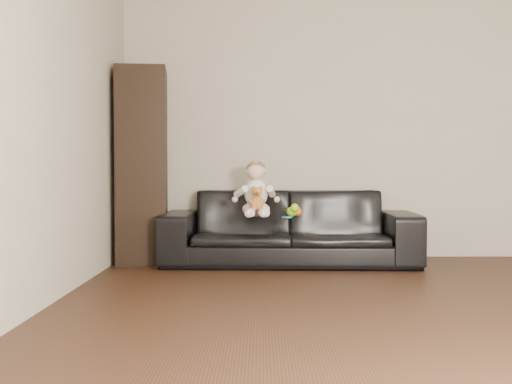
{
  "coord_description": "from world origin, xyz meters",
  "views": [
    {
      "loc": [
        -1.16,
        -3.59,
        0.86
      ],
      "look_at": [
        -1.2,
        2.14,
        0.66
      ],
      "focal_mm": 45.0,
      "sensor_mm": 36.0,
      "label": 1
    }
  ],
  "objects_px": {
    "baby": "(256,192)",
    "toy_rattle": "(298,212)",
    "cabinet": "(142,166)",
    "teddy_bear": "(257,199)",
    "toy_green": "(292,212)",
    "toy_blue_disc": "(287,217)",
    "sofa": "(289,227)"
  },
  "relations": [
    {
      "from": "sofa",
      "to": "toy_green",
      "type": "xyz_separation_m",
      "value": [
        0.02,
        -0.13,
        0.15
      ]
    },
    {
      "from": "toy_blue_disc",
      "to": "toy_rattle",
      "type": "bearing_deg",
      "value": 58.51
    },
    {
      "from": "baby",
      "to": "teddy_bear",
      "type": "relative_size",
      "value": 2.34
    },
    {
      "from": "sofa",
      "to": "cabinet",
      "type": "bearing_deg",
      "value": 177.03
    },
    {
      "from": "teddy_bear",
      "to": "toy_blue_disc",
      "type": "bearing_deg",
      "value": 4.08
    },
    {
      "from": "toy_green",
      "to": "toy_blue_disc",
      "type": "bearing_deg",
      "value": -110.16
    },
    {
      "from": "sofa",
      "to": "toy_green",
      "type": "distance_m",
      "value": 0.2
    },
    {
      "from": "cabinet",
      "to": "baby",
      "type": "height_order",
      "value": "cabinet"
    },
    {
      "from": "sofa",
      "to": "toy_rattle",
      "type": "relative_size",
      "value": 30.65
    },
    {
      "from": "teddy_bear",
      "to": "toy_blue_disc",
      "type": "relative_size",
      "value": 2.17
    },
    {
      "from": "toy_rattle",
      "to": "toy_blue_disc",
      "type": "relative_size",
      "value": 0.77
    },
    {
      "from": "toy_green",
      "to": "toy_blue_disc",
      "type": "relative_size",
      "value": 1.29
    },
    {
      "from": "sofa",
      "to": "baby",
      "type": "bearing_deg",
      "value": -156.53
    },
    {
      "from": "toy_rattle",
      "to": "sofa",
      "type": "bearing_deg",
      "value": 128.04
    },
    {
      "from": "baby",
      "to": "toy_blue_disc",
      "type": "xyz_separation_m",
      "value": [
        0.27,
        -0.14,
        -0.21
      ]
    },
    {
      "from": "cabinet",
      "to": "toy_green",
      "type": "xyz_separation_m",
      "value": [
        1.38,
        -0.23,
        -0.41
      ]
    },
    {
      "from": "sofa",
      "to": "toy_rattle",
      "type": "height_order",
      "value": "sofa"
    },
    {
      "from": "cabinet",
      "to": "toy_rattle",
      "type": "bearing_deg",
      "value": -14.37
    },
    {
      "from": "baby",
      "to": "toy_green",
      "type": "bearing_deg",
      "value": -12.46
    },
    {
      "from": "toy_blue_disc",
      "to": "toy_green",
      "type": "bearing_deg",
      "value": 69.84
    },
    {
      "from": "cabinet",
      "to": "toy_rattle",
      "type": "distance_m",
      "value": 1.51
    },
    {
      "from": "toy_rattle",
      "to": "baby",
      "type": "bearing_deg",
      "value": -175.4
    },
    {
      "from": "sofa",
      "to": "toy_rattle",
      "type": "bearing_deg",
      "value": -50.73
    },
    {
      "from": "baby",
      "to": "toy_blue_disc",
      "type": "bearing_deg",
      "value": -39.27
    },
    {
      "from": "toy_rattle",
      "to": "toy_blue_disc",
      "type": "distance_m",
      "value": 0.21
    },
    {
      "from": "baby",
      "to": "toy_green",
      "type": "relative_size",
      "value": 3.93
    },
    {
      "from": "baby",
      "to": "toy_blue_disc",
      "type": "distance_m",
      "value": 0.37
    },
    {
      "from": "teddy_bear",
      "to": "toy_blue_disc",
      "type": "xyz_separation_m",
      "value": [
        0.26,
        0.01,
        -0.16
      ]
    },
    {
      "from": "cabinet",
      "to": "teddy_bear",
      "type": "distance_m",
      "value": 1.17
    },
    {
      "from": "toy_green",
      "to": "toy_rattle",
      "type": "height_order",
      "value": "toy_green"
    },
    {
      "from": "baby",
      "to": "toy_blue_disc",
      "type": "height_order",
      "value": "baby"
    },
    {
      "from": "baby",
      "to": "toy_rattle",
      "type": "relative_size",
      "value": 6.62
    }
  ]
}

